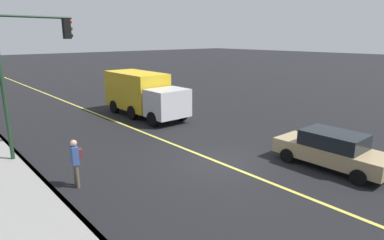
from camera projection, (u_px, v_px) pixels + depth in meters
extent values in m
plane|color=black|center=(218.00, 162.00, 14.06)|extent=(200.00, 200.00, 0.00)
cube|color=gray|center=(9.00, 232.00, 8.89)|extent=(80.00, 3.69, 0.15)
cube|color=slate|center=(72.00, 210.00, 10.01)|extent=(80.00, 0.16, 0.15)
cube|color=#D8CC4C|center=(218.00, 162.00, 14.05)|extent=(80.00, 0.16, 0.01)
cube|color=tan|center=(331.00, 153.00, 13.37)|extent=(4.51, 1.72, 0.63)
cube|color=black|center=(334.00, 139.00, 13.19)|extent=(2.36, 1.58, 0.60)
cylinder|color=black|center=(377.00, 166.00, 12.89)|extent=(0.60, 0.22, 0.60)
cylinder|color=black|center=(358.00, 177.00, 11.83)|extent=(0.60, 0.22, 0.60)
cylinder|color=black|center=(308.00, 147.00, 15.07)|extent=(0.60, 0.22, 0.60)
cylinder|color=black|center=(287.00, 155.00, 14.01)|extent=(0.60, 0.22, 0.60)
cube|color=silver|center=(167.00, 103.00, 20.02)|extent=(1.95, 2.34, 1.70)
cube|color=gold|center=(137.00, 90.00, 22.53)|extent=(4.86, 2.34, 2.44)
cylinder|color=black|center=(182.00, 114.00, 20.94)|extent=(0.90, 0.28, 0.90)
cylinder|color=black|center=(153.00, 119.00, 19.52)|extent=(0.90, 0.28, 0.90)
cylinder|color=black|center=(142.00, 103.00, 24.44)|extent=(0.90, 0.28, 0.90)
cylinder|color=black|center=(114.00, 107.00, 23.01)|extent=(0.90, 0.28, 0.90)
cylinder|color=black|center=(160.00, 108.00, 22.65)|extent=(0.90, 0.28, 0.90)
cylinder|color=black|center=(132.00, 113.00, 21.23)|extent=(0.90, 0.28, 0.90)
cylinder|color=brown|center=(77.00, 176.00, 11.59)|extent=(0.16, 0.16, 0.87)
cylinder|color=brown|center=(76.00, 174.00, 11.78)|extent=(0.16, 0.16, 0.87)
cube|color=#334C8C|center=(75.00, 155.00, 11.49)|extent=(0.45, 0.29, 0.66)
sphere|color=tan|center=(73.00, 143.00, 11.38)|extent=(0.24, 0.24, 0.24)
cube|color=#592626|center=(79.00, 153.00, 11.57)|extent=(0.28, 0.20, 0.34)
cylinder|color=#1E3823|center=(3.00, 89.00, 13.29)|extent=(0.16, 0.16, 6.36)
cylinder|color=#1E3823|center=(35.00, 17.00, 13.55)|extent=(0.10, 3.08, 0.10)
cube|color=black|center=(67.00, 28.00, 14.48)|extent=(0.28, 0.30, 0.90)
sphere|color=red|center=(70.00, 22.00, 14.52)|extent=(0.18, 0.18, 0.18)
sphere|color=#392905|center=(71.00, 29.00, 14.59)|extent=(0.18, 0.18, 0.18)
sphere|color=black|center=(71.00, 35.00, 14.66)|extent=(0.18, 0.18, 0.18)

